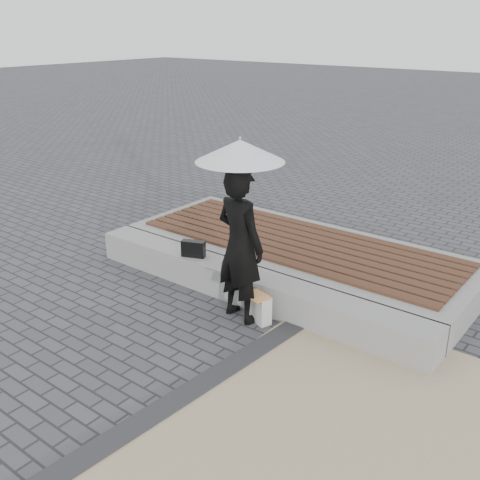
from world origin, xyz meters
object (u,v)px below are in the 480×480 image
handbag (193,249)px  canvas_tote (260,308)px  seating_ledge (247,285)px  parasol (240,151)px  woman (240,246)px

handbag → canvas_tote: 1.39m
seating_ledge → parasol: 1.90m
woman → parasol: size_ratio=1.47×
woman → canvas_tote: woman is taller
parasol → handbag: parasol is taller
woman → handbag: woman is taller
seating_ledge → handbag: (-0.85, -0.06, 0.31)m
seating_ledge → handbag: bearing=-175.7°
seating_ledge → canvas_tote: seating_ledge is taller
handbag → seating_ledge: bearing=-17.9°
woman → handbag: (-1.06, 0.35, -0.42)m
parasol → canvas_tote: 1.88m
parasol → canvas_tote: parasol is taller
seating_ledge → canvas_tote: bearing=-37.6°
woman → handbag: 1.20m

